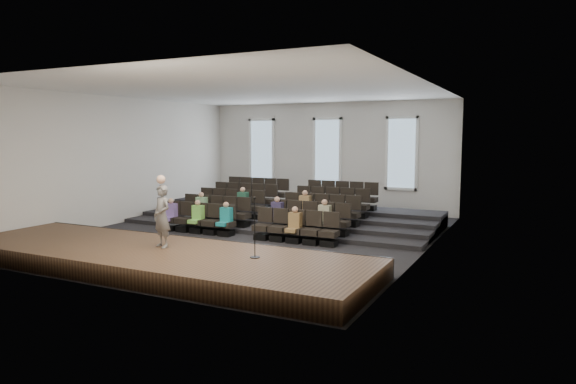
# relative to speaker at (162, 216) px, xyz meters

# --- Properties ---
(ground) EXTENTS (14.00, 14.00, 0.00)m
(ground) POSITION_rel_speaker_xyz_m (-0.02, 4.79, -1.33)
(ground) COLOR black
(ground) RESTS_ON ground
(ceiling) EXTENTS (12.00, 14.00, 0.02)m
(ceiling) POSITION_rel_speaker_xyz_m (-0.02, 4.79, 3.68)
(ceiling) COLOR white
(ceiling) RESTS_ON ground
(wall_back) EXTENTS (12.00, 0.04, 5.00)m
(wall_back) POSITION_rel_speaker_xyz_m (-0.02, 11.81, 1.17)
(wall_back) COLOR silver
(wall_back) RESTS_ON ground
(wall_front) EXTENTS (12.00, 0.04, 5.00)m
(wall_front) POSITION_rel_speaker_xyz_m (-0.02, -2.23, 1.17)
(wall_front) COLOR silver
(wall_front) RESTS_ON ground
(wall_left) EXTENTS (0.04, 14.00, 5.00)m
(wall_left) POSITION_rel_speaker_xyz_m (-6.04, 4.79, 1.17)
(wall_left) COLOR silver
(wall_left) RESTS_ON ground
(wall_right) EXTENTS (0.04, 14.00, 5.00)m
(wall_right) POSITION_rel_speaker_xyz_m (6.00, 4.79, 1.17)
(wall_right) COLOR silver
(wall_right) RESTS_ON ground
(stage) EXTENTS (11.80, 3.60, 0.50)m
(stage) POSITION_rel_speaker_xyz_m (-0.02, -0.31, -1.08)
(stage) COLOR #4D3521
(stage) RESTS_ON ground
(stage_lip) EXTENTS (11.80, 0.06, 0.52)m
(stage_lip) POSITION_rel_speaker_xyz_m (-0.02, 1.46, -1.08)
(stage_lip) COLOR black
(stage_lip) RESTS_ON ground
(risers) EXTENTS (11.80, 4.80, 0.60)m
(risers) POSITION_rel_speaker_xyz_m (-0.02, 7.97, -1.14)
(risers) COLOR black
(risers) RESTS_ON ground
(seating_rows) EXTENTS (6.80, 4.70, 1.67)m
(seating_rows) POSITION_rel_speaker_xyz_m (-0.02, 6.33, -0.65)
(seating_rows) COLOR black
(seating_rows) RESTS_ON ground
(windows) EXTENTS (8.44, 0.10, 3.24)m
(windows) POSITION_rel_speaker_xyz_m (-0.02, 11.75, 1.37)
(windows) COLOR white
(windows) RESTS_ON wall_back
(audience) EXTENTS (6.05, 2.64, 1.10)m
(audience) POSITION_rel_speaker_xyz_m (-0.36, 5.01, -0.54)
(audience) COLOR #7DD254
(audience) RESTS_ON seating_rows
(speaker) EXTENTS (0.70, 0.57, 1.67)m
(speaker) POSITION_rel_speaker_xyz_m (0.00, 0.00, 0.00)
(speaker) COLOR slate
(speaker) RESTS_ON stage
(mic_stand) EXTENTS (0.25, 0.25, 1.50)m
(mic_stand) POSITION_rel_speaker_xyz_m (2.81, 0.05, -0.39)
(mic_stand) COLOR black
(mic_stand) RESTS_ON stage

